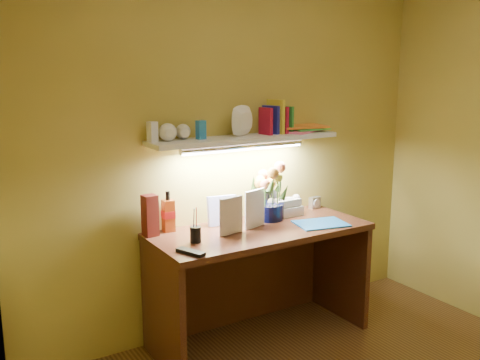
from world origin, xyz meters
name	(u,v)px	position (x,y,z in m)	size (l,w,h in m)	color
desk	(260,284)	(0.00, 1.20, 0.38)	(1.40, 0.60, 0.75)	#3E1C11
flower_bouquet	(268,192)	(0.16, 1.35, 0.94)	(0.23, 0.23, 0.37)	black
telephone	(284,206)	(0.31, 1.38, 0.82)	(0.22, 0.16, 0.13)	beige
desk_clock	(315,203)	(0.61, 1.41, 0.79)	(0.08, 0.04, 0.08)	#ADACB1
whisky_bottle	(168,211)	(-0.52, 1.45, 0.88)	(0.07, 0.07, 0.25)	#9D3D10
whisky_box	(150,216)	(-0.65, 1.42, 0.88)	(0.08, 0.08, 0.25)	#5C1912
pen_cup	(195,229)	(-0.48, 1.16, 0.83)	(0.07, 0.07, 0.16)	black
art_card	(222,210)	(-0.17, 1.39, 0.85)	(0.19, 0.04, 0.19)	white
tv_remote	(191,252)	(-0.59, 1.00, 0.76)	(0.05, 0.18, 0.02)	black
blue_folder	(321,224)	(0.38, 1.07, 0.75)	(0.32, 0.24, 0.01)	blue
desk_book_a	(220,218)	(-0.31, 1.18, 0.87)	(0.17, 0.02, 0.23)	beige
desk_book_b	(246,211)	(-0.10, 1.21, 0.87)	(0.18, 0.02, 0.24)	white
wall_shelf	(251,133)	(0.05, 1.38, 1.33)	(1.31, 0.36, 0.26)	white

